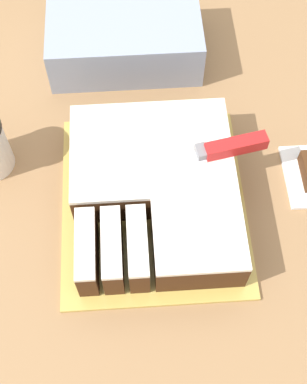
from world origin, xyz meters
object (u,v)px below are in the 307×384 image
cake_board (154,203)px  knife (217,151)px  cake (156,189)px  storage_box (125,37)px

cake_board → knife: size_ratio=1.23×
knife → cake_board: bearing=11.6°
cake → storage_box: size_ratio=1.08×
cake_board → knife: 0.13m
cake_board → storage_box: bearing=95.6°
cake_board → cake: 0.04m
cake → storage_box: (-0.04, 0.32, 0.00)m
cake_board → cake: (0.00, 0.01, 0.04)m
cake → storage_box: bearing=96.5°
knife → storage_box: bearing=-76.2°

